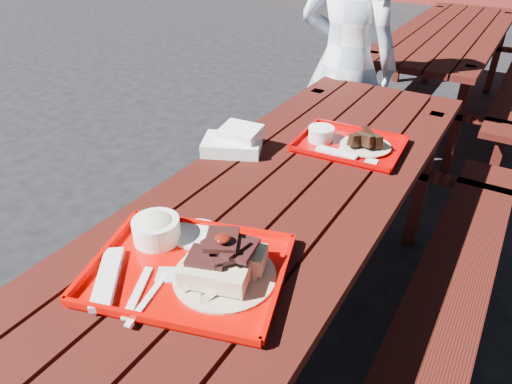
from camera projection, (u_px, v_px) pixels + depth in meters
ground at (274, 340)px, 1.93m from camera, size 60.00×60.00×0.00m
picnic_table_near at (278, 235)px, 1.63m from camera, size 1.41×2.40×0.75m
picnic_table_far at (446, 54)px, 3.66m from camera, size 1.41×2.40×0.75m
near_tray at (191, 257)px, 1.18m from camera, size 0.58×0.51×0.16m
far_tray at (348, 143)px, 1.79m from camera, size 0.42×0.34×0.07m
white_cloth at (235, 141)px, 1.76m from camera, size 0.27×0.24×0.09m
person at (346, 64)px, 2.59m from camera, size 0.59×0.40×1.60m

